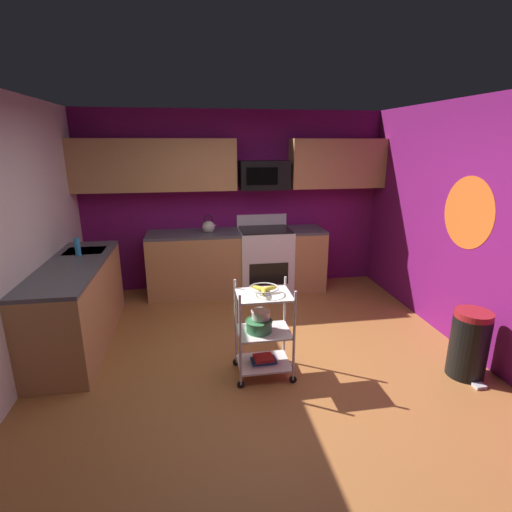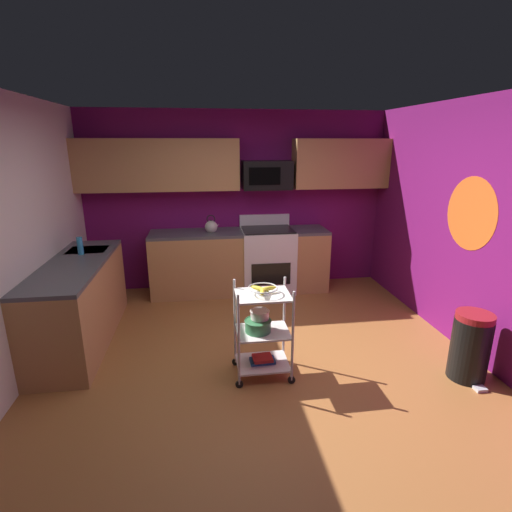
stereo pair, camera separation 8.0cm
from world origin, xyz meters
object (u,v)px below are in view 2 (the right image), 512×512
Objects in this scene: microwave at (267,175)px; book_stack at (262,359)px; dish_soap_bottle at (80,246)px; rolling_cart at (263,332)px; fruit_bowl at (263,289)px; kettle at (211,227)px; oven_range at (267,259)px; mixing_bowl_small at (260,314)px; mixing_bowl_large at (258,325)px; trash_can at (470,346)px.

book_stack is (-0.42, -2.32, -1.54)m from microwave.
book_stack is 2.45m from dish_soap_bottle.
microwave is 2.90× the size of book_stack.
rolling_cart reaches higher than book_stack.
microwave is 2.57× the size of fruit_bowl.
kettle is (-0.40, 2.21, 0.84)m from book_stack.
kettle is 1.32× the size of dish_soap_bottle.
oven_range is 2.25m from rolling_cart.
fruit_bowl is 1.49× the size of mixing_bowl_small.
mixing_bowl_large is at bearing -34.08° from dish_soap_bottle.
mixing_bowl_small is at bearing 169.75° from trash_can.
mixing_bowl_small is 0.75× the size of book_stack.
microwave reaches higher than mixing_bowl_small.
fruit_bowl reaches higher than mixing_bowl_small.
mixing_bowl_large is at bearing -101.26° from microwave.
microwave reaches higher than book_stack.
book_stack is (0.00, 0.00, -0.72)m from fruit_bowl.
dish_soap_bottle is at bearing -155.57° from microwave.
book_stack is at bearing -100.21° from microwave.
mixing_bowl_small is (-0.44, -2.19, 0.14)m from oven_range.
kettle reaches higher than mixing_bowl_small.
mixing_bowl_large is at bearing -126.60° from mixing_bowl_small.
book_stack is at bearing 170.41° from trash_can.
dish_soap_bottle is at bearing 146.54° from fruit_bowl.
mixing_bowl_small is at bearing -100.91° from microwave.
rolling_cart is at bearing -33.46° from dish_soap_bottle.
mixing_bowl_small is 0.46m from book_stack.
kettle is at bearing 32.09° from dish_soap_bottle.
kettle is at bearing 99.07° from mixing_bowl_large.
book_stack is 0.92× the size of kettle.
oven_range is 4.17× the size of kettle.
fruit_bowl is at bearing -33.46° from dish_soap_bottle.
dish_soap_bottle is (-2.33, -1.06, -0.68)m from microwave.
microwave is 3.33m from trash_can.
dish_soap_bottle reaches higher than trash_can.
dish_soap_bottle is at bearing 146.77° from mixing_bowl_small.
microwave is 2.50m from fruit_bowl.
fruit_bowl is 0.26m from mixing_bowl_small.
dish_soap_bottle reaches higher than book_stack.
mixing_bowl_small reaches higher than mixing_bowl_large.
fruit_bowl reaches higher than trash_can.
fruit_bowl is at bearing 0.00° from mixing_bowl_large.
mixing_bowl_small is at bearing -80.31° from kettle.
dish_soap_bottle reaches higher than fruit_bowl.
mixing_bowl_large is at bearing 170.62° from trash_can.
microwave is 1.06× the size of trash_can.
book_stack is at bearing -33.46° from dish_soap_bottle.
book_stack is at bearing 0.00° from rolling_cart.
microwave is at bearing 7.59° from kettle.
oven_range reaches higher than fruit_bowl.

